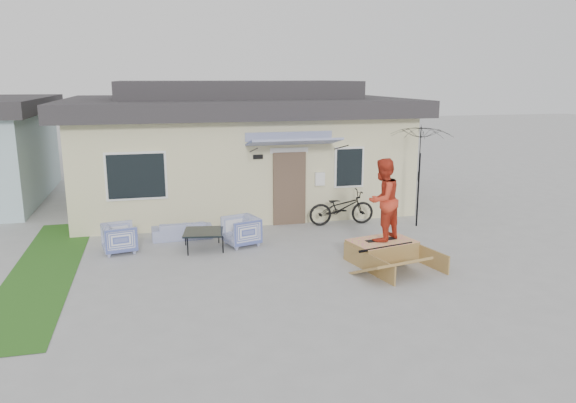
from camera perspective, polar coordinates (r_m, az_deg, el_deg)
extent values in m
plane|color=#989898|center=(11.48, 0.72, -8.38)|extent=(90.00, 90.00, 0.00)
cube|color=#24571A|center=(13.26, -24.13, -6.56)|extent=(1.40, 8.00, 0.01)
cube|color=beige|center=(18.74, -5.49, 4.64)|extent=(10.00, 7.00, 3.00)
cube|color=#26262B|center=(18.57, -5.60, 9.99)|extent=(10.80, 7.80, 0.50)
cube|color=#26262B|center=(18.55, -5.64, 11.69)|extent=(7.50, 4.50, 0.60)
cube|color=brown|center=(15.58, 0.14, 1.35)|extent=(0.95, 0.08, 2.10)
cube|color=white|center=(15.04, -15.60, 2.59)|extent=(1.60, 0.06, 1.30)
cube|color=white|center=(16.02, 6.40, 3.59)|extent=(0.90, 0.06, 1.20)
cube|color=#3D4C9C|center=(14.87, 0.63, 6.26)|extent=(2.50, 1.09, 0.29)
imported|color=#3D4C9C|center=(14.63, -11.03, -2.65)|extent=(1.58, 0.50, 0.61)
imported|color=#3D4C9C|center=(13.84, -17.22, -3.53)|extent=(0.84, 0.88, 0.78)
imported|color=#3D4C9C|center=(13.82, -4.93, -2.94)|extent=(0.94, 0.97, 0.81)
cube|color=black|center=(13.65, -8.81, -4.01)|extent=(1.08, 1.08, 0.46)
imported|color=black|center=(15.71, 5.63, -0.25)|extent=(1.94, 0.74, 1.22)
cylinder|color=black|center=(15.82, 13.47, 1.17)|extent=(0.05, 0.05, 2.10)
imported|color=black|center=(15.70, 13.60, 3.67)|extent=(2.11, 2.01, 0.90)
cube|color=black|center=(12.79, 9.70, -3.93)|extent=(0.77, 0.30, 0.05)
imported|color=red|center=(12.55, 9.87, 0.31)|extent=(1.17, 1.10, 1.89)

